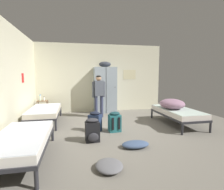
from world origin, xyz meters
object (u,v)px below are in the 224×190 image
Objects in this scene: backpack_teal at (114,122)px; clothes_pile_grey at (109,166)px; water_bottle at (40,98)px; clothes_pile_denim at (135,144)px; backpack_black at (92,131)px; lotion_bottle at (44,99)px; bedding_heap at (172,104)px; person_traveler at (99,92)px; backpack_navy at (95,122)px; locker_bank at (105,89)px; shelf_unit at (43,106)px; bed_left_front at (21,140)px; bed_right at (177,112)px; bed_left_rear at (45,111)px.

clothes_pile_grey is (-0.52, -1.91, -0.20)m from backpack_teal.
clothes_pile_denim is (2.53, -3.62, -0.61)m from water_bottle.
backpack_black is 1.00× the size of backpack_teal.
lotion_bottle is 3.27m from backpack_teal.
water_bottle is at bearing 153.47° from bedding_heap.
bedding_heap is at bearing -26.53° from water_bottle.
backpack_black is at bearing -159.31° from bedding_heap.
water_bottle is at bearing 159.80° from person_traveler.
bedding_heap is 2.49m from backpack_navy.
backpack_teal is at bearing -11.46° from backpack_navy.
locker_bank is 2.52m from water_bottle.
clothes_pile_denim is (0.86, -0.53, -0.19)m from backpack_black.
lotion_bottle is (-4.10, 2.06, -0.00)m from bedding_heap.
backpack_navy is at bearing 79.16° from backpack_black.
backpack_black is at bearing -136.70° from backpack_teal.
backpack_black is (1.66, -3.10, -0.41)m from water_bottle.
shelf_unit is 0.69× the size of bedding_heap.
water_bottle is at bearing 124.87° from clothes_pile_denim.
person_traveler is at bearing -114.05° from locker_bank.
shelf_unit is at bearing 150.26° from lotion_bottle.
water_bottle is at bearing 165.96° from shelf_unit.
bed_left_front is 3.45× the size of backpack_navy.
lotion_bottle is at bearing 132.11° from backpack_teal.
backpack_teal is (-1.92, -0.35, -0.38)m from bedding_heap.
person_traveler is (2.05, -0.76, 0.57)m from shelf_unit.
bed_right is at bearing 7.47° from backpack_teal.
bedding_heap reaches higher than backpack_teal.
shelf_unit reaches higher than clothes_pile_denim.
clothes_pile_denim is (0.72, 0.75, 0.01)m from clothes_pile_grey.
clothes_pile_denim is (2.20, 0.14, -0.31)m from bed_left_front.
clothes_pile_denim is (-1.72, -1.50, -0.58)m from bedding_heap.
bed_left_rear is at bearing 166.36° from bedding_heap.
bed_left_rear is 1.25× the size of person_traveler.
person_traveler reaches higher than bedding_heap.
bed_left_rear is at bearing 165.75° from bed_right.
bed_left_front is 8.26× the size of water_bottle.
bed_right and bed_left_front have the same top height.
backpack_black is (1.51, -3.04, -0.38)m from lotion_bottle.
locker_bank reaches higher than bedding_heap.
bedding_heap is at bearing -26.70° from lotion_bottle.
person_traveler is at bearing 58.89° from bed_left_front.
water_bottle is (-0.33, 1.17, 0.29)m from bed_left_rear.
lotion_bottle reaches higher than bed_right.
locker_bank reaches higher than shelf_unit.
water_bottle reaches higher than backpack_teal.
backpack_black is (-0.84, -3.15, -0.71)m from locker_bank.
backpack_teal is at bearing -93.94° from locker_bank.
locker_bank is 1.09× the size of bed_left_rear.
shelf_unit is 4.37m from clothes_pile_denim.
water_bottle is 0.42× the size of backpack_navy.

